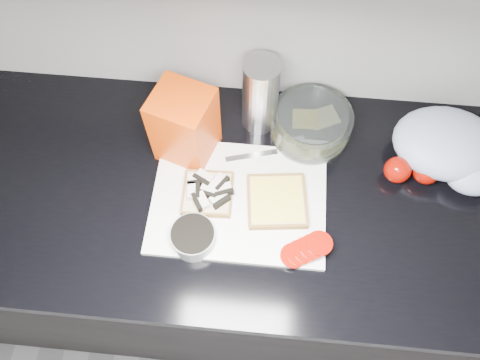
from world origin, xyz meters
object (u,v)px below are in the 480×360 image
at_px(glass_bowl, 311,125).
at_px(cutting_board, 239,200).
at_px(bread_bag, 185,126).
at_px(steel_canister, 260,95).

bearing_deg(glass_bowl, cutting_board, -127.73).
bearing_deg(cutting_board, bread_bag, 136.07).
xyz_separation_m(cutting_board, bread_bag, (-0.14, 0.13, 0.09)).
height_order(bread_bag, steel_canister, steel_canister).
distance_m(cutting_board, glass_bowl, 0.26).
xyz_separation_m(cutting_board, steel_canister, (0.03, 0.23, 0.10)).
height_order(glass_bowl, steel_canister, steel_canister).
bearing_deg(bread_bag, steel_canister, 48.94).
distance_m(glass_bowl, steel_canister, 0.15).
distance_m(cutting_board, steel_canister, 0.25).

